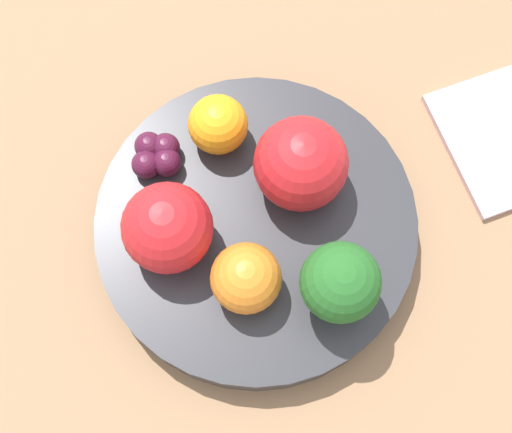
{
  "coord_description": "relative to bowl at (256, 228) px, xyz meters",
  "views": [
    {
      "loc": [
        0.1,
        -0.1,
        0.5
      ],
      "look_at": [
        0.0,
        0.0,
        0.06
      ],
      "focal_mm": 50.0,
      "sensor_mm": 36.0,
      "label": 1
    }
  ],
  "objects": [
    {
      "name": "bowl",
      "position": [
        0.0,
        0.0,
        0.0
      ],
      "size": [
        0.22,
        0.22,
        0.03
      ],
      "color": "#2D2D33",
      "rests_on": "table_surface"
    },
    {
      "name": "broccoli",
      "position": [
        0.07,
        0.0,
        0.05
      ],
      "size": [
        0.05,
        0.05,
        0.06
      ],
      "color": "#8CB76B",
      "rests_on": "bowl"
    },
    {
      "name": "orange_front",
      "position": [
        0.03,
        -0.04,
        0.04
      ],
      "size": [
        0.05,
        0.05,
        0.05
      ],
      "color": "orange",
      "rests_on": "bowl"
    },
    {
      "name": "orange_back",
      "position": [
        -0.06,
        0.03,
        0.03
      ],
      "size": [
        0.04,
        0.04,
        0.04
      ],
      "color": "orange",
      "rests_on": "bowl"
    },
    {
      "name": "table_surface",
      "position": [
        0.0,
        0.0,
        -0.02
      ],
      "size": [
        1.2,
        1.2,
        0.02
      ],
      "color": "#936D4C",
      "rests_on": "ground_plane"
    },
    {
      "name": "apple_green",
      "position": [
        -0.0,
        0.04,
        0.05
      ],
      "size": [
        0.06,
        0.06,
        0.06
      ],
      "color": "red",
      "rests_on": "bowl"
    },
    {
      "name": "grape_cluster",
      "position": [
        -0.08,
        -0.02,
        0.02
      ],
      "size": [
        0.04,
        0.04,
        0.02
      ],
      "color": "#47142D",
      "rests_on": "bowl"
    },
    {
      "name": "apple_red",
      "position": [
        -0.03,
        -0.05,
        0.04
      ],
      "size": [
        0.06,
        0.06,
        0.06
      ],
      "color": "red",
      "rests_on": "bowl"
    },
    {
      "name": "ground_plane",
      "position": [
        0.0,
        0.0,
        -0.03
      ],
      "size": [
        6.0,
        6.0,
        0.0
      ],
      "primitive_type": "plane",
      "color": "gray"
    }
  ]
}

